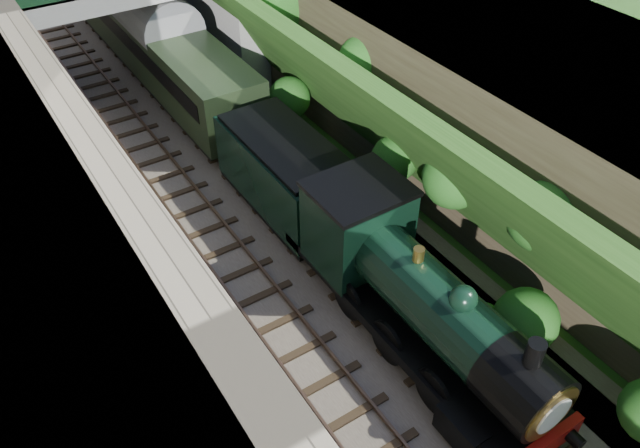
# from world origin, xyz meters

# --- Properties ---
(trackbed) EXTENTS (10.00, 90.00, 0.20)m
(trackbed) POSITION_xyz_m (0.00, 20.00, 0.10)
(trackbed) COLOR #473F38
(trackbed) RESTS_ON ground
(retaining_wall) EXTENTS (1.00, 90.00, 7.00)m
(retaining_wall) POSITION_xyz_m (-5.50, 20.00, 3.50)
(retaining_wall) COLOR #756B56
(retaining_wall) RESTS_ON ground
(street_plateau_right) EXTENTS (8.00, 90.00, 6.25)m
(street_plateau_right) POSITION_xyz_m (9.50, 20.00, 3.12)
(street_plateau_right) COLOR #262628
(street_plateau_right) RESTS_ON ground
(embankment_slope) EXTENTS (4.49, 90.00, 6.36)m
(embankment_slope) POSITION_xyz_m (4.96, 18.38, 2.70)
(embankment_slope) COLOR #1E4714
(embankment_slope) RESTS_ON ground
(track_left) EXTENTS (2.50, 90.00, 0.20)m
(track_left) POSITION_xyz_m (-2.00, 20.00, 0.25)
(track_left) COLOR black
(track_left) RESTS_ON trackbed
(track_right) EXTENTS (2.50, 90.00, 0.20)m
(track_right) POSITION_xyz_m (1.20, 20.00, 0.25)
(track_right) COLOR black
(track_right) RESTS_ON trackbed
(road_bridge) EXTENTS (16.00, 6.40, 7.25)m
(road_bridge) POSITION_xyz_m (0.94, 24.00, 4.08)
(road_bridge) COLOR gray
(road_bridge) RESTS_ON ground
(tree) EXTENTS (3.60, 3.80, 6.60)m
(tree) POSITION_xyz_m (5.91, 19.90, 4.65)
(tree) COLOR black
(tree) RESTS_ON ground
(locomotive) EXTENTS (3.10, 10.23, 3.83)m
(locomotive) POSITION_xyz_m (1.20, 4.60, 1.89)
(locomotive) COLOR black
(locomotive) RESTS_ON trackbed
(tender) EXTENTS (2.70, 6.00, 3.05)m
(tender) POSITION_xyz_m (1.20, 11.97, 1.62)
(tender) COLOR black
(tender) RESTS_ON trackbed
(coach_front) EXTENTS (2.90, 18.00, 3.70)m
(coach_front) POSITION_xyz_m (1.20, 24.57, 2.05)
(coach_front) COLOR black
(coach_front) RESTS_ON trackbed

